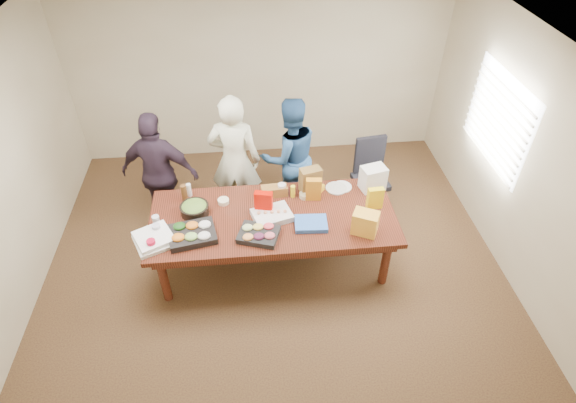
{
  "coord_description": "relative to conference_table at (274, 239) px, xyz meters",
  "views": [
    {
      "loc": [
        -0.22,
        -3.95,
        4.29
      ],
      "look_at": [
        0.18,
        0.1,
        0.87
      ],
      "focal_mm": 29.05,
      "sensor_mm": 36.0,
      "label": 1
    }
  ],
  "objects": [
    {
      "name": "clear_cup_a",
      "position": [
        -1.28,
        -0.16,
        0.44
      ],
      "size": [
        0.1,
        0.1,
        0.12
      ],
      "primitive_type": "cylinder",
      "rotation": [
        0.0,
        0.0,
        0.19
      ],
      "color": "silver",
      "rests_on": "conference_table"
    },
    {
      "name": "ranch_bottle",
      "position": [
        -0.96,
        0.47,
        0.46
      ],
      "size": [
        0.06,
        0.06,
        0.17
      ],
      "primitive_type": "cylinder",
      "rotation": [
        0.0,
        0.0,
        -0.1
      ],
      "color": "white",
      "rests_on": "conference_table"
    },
    {
      "name": "kraft_bag",
      "position": [
        0.48,
        0.41,
        0.54
      ],
      "size": [
        0.28,
        0.2,
        0.32
      ],
      "primitive_type": "cube",
      "rotation": [
        0.0,
        0.0,
        0.25
      ],
      "color": "brown",
      "rests_on": "conference_table"
    },
    {
      "name": "pizza_box_upper",
      "position": [
        -1.29,
        -0.28,
        0.44
      ],
      "size": [
        0.5,
        0.5,
        0.04
      ],
      "primitive_type": "cube",
      "rotation": [
        0.0,
        0.0,
        0.48
      ],
      "color": "white",
      "rests_on": "pizza_box_lower"
    },
    {
      "name": "clear_cup_b",
      "position": [
        -1.3,
        -0.0,
        0.43
      ],
      "size": [
        0.1,
        0.1,
        0.11
      ],
      "primitive_type": "cylinder",
      "rotation": [
        0.0,
        0.0,
        0.29
      ],
      "color": "silver",
      "rests_on": "conference_table"
    },
    {
      "name": "ceiling",
      "position": [
        0.0,
        0.0,
        2.33
      ],
      "size": [
        5.5,
        5.0,
        0.02
      ],
      "primitive_type": "cube",
      "color": "white",
      "rests_on": "wall_back"
    },
    {
      "name": "grocery_bag_yellow",
      "position": [
        0.98,
        -0.36,
        0.51
      ],
      "size": [
        0.32,
        0.29,
        0.27
      ],
      "primitive_type": "cube",
      "rotation": [
        0.0,
        0.0,
        -0.46
      ],
      "color": "yellow",
      "rests_on": "conference_table"
    },
    {
      "name": "chip_bag_yellow",
      "position": [
        1.18,
        0.04,
        0.51
      ],
      "size": [
        0.18,
        0.08,
        0.27
      ],
      "primitive_type": "cube",
      "rotation": [
        0.0,
        0.0,
        0.05
      ],
      "color": "yellow",
      "rests_on": "conference_table"
    },
    {
      "name": "grocery_bag_white",
      "position": [
        1.24,
        0.39,
        0.53
      ],
      "size": [
        0.33,
        0.27,
        0.3
      ],
      "primitive_type": "cube",
      "rotation": [
        0.0,
        0.0,
        0.25
      ],
      "color": "white",
      "rests_on": "conference_table"
    },
    {
      "name": "plate_b",
      "position": [
        0.88,
        0.44,
        0.38
      ],
      "size": [
        0.3,
        0.3,
        0.01
      ],
      "primitive_type": "cylinder",
      "rotation": [
        0.0,
        0.0,
        0.31
      ],
      "color": "white",
      "rests_on": "conference_table"
    },
    {
      "name": "chip_bag_blue",
      "position": [
        0.41,
        -0.2,
        0.4
      ],
      "size": [
        0.37,
        0.29,
        0.05
      ],
      "primitive_type": "cube",
      "rotation": [
        0.0,
        0.0,
        -0.06
      ],
      "color": "blue",
      "rests_on": "conference_table"
    },
    {
      "name": "chip_bag_orange",
      "position": [
        0.5,
        0.27,
        0.52
      ],
      "size": [
        0.19,
        0.1,
        0.28
      ],
      "primitive_type": "cube",
      "rotation": [
        0.0,
        0.0,
        -0.11
      ],
      "color": "orange",
      "rests_on": "conference_table"
    },
    {
      "name": "person_right",
      "position": [
        0.3,
        1.06,
        0.45
      ],
      "size": [
        0.93,
        0.8,
        1.65
      ],
      "primitive_type": "imported",
      "rotation": [
        0.0,
        0.0,
        3.39
      ],
      "color": "#285184",
      "rests_on": "floor"
    },
    {
      "name": "mayo_jar",
      "position": [
        0.14,
        0.38,
        0.45
      ],
      "size": [
        0.12,
        0.12,
        0.15
      ],
      "primitive_type": "cylinder",
      "rotation": [
        0.0,
        0.0,
        0.26
      ],
      "color": "silver",
      "rests_on": "conference_table"
    },
    {
      "name": "bread_loaf",
      "position": [
        0.05,
        0.38,
        0.44
      ],
      "size": [
        0.32,
        0.16,
        0.12
      ],
      "primitive_type": "cube",
      "rotation": [
        0.0,
        0.0,
        0.09
      ],
      "color": "olive",
      "rests_on": "conference_table"
    },
    {
      "name": "dip_bowl_b",
      "position": [
        -0.56,
        0.29,
        0.4
      ],
      "size": [
        0.17,
        0.17,
        0.05
      ],
      "primitive_type": "cylinder",
      "rotation": [
        0.0,
        0.0,
        0.31
      ],
      "color": "#F2E4BC",
      "rests_on": "conference_table"
    },
    {
      "name": "floor",
      "position": [
        0.0,
        0.0,
        -0.39
      ],
      "size": [
        5.5,
        5.0,
        0.02
      ],
      "primitive_type": "cube",
      "color": "#47301E",
      "rests_on": "ground"
    },
    {
      "name": "dressing_bottle",
      "position": [
        -1.01,
        0.38,
        0.49
      ],
      "size": [
        0.08,
        0.08,
        0.22
      ],
      "primitive_type": "cylinder",
      "rotation": [
        0.0,
        0.0,
        -0.14
      ],
      "color": "brown",
      "rests_on": "conference_table"
    },
    {
      "name": "wall_right",
      "position": [
        2.75,
        0.0,
        0.98
      ],
      "size": [
        0.04,
        5.0,
        2.7
      ],
      "primitive_type": "cube",
      "color": "beige",
      "rests_on": "floor"
    },
    {
      "name": "pizza_box_lower",
      "position": [
        -1.3,
        -0.3,
        0.4
      ],
      "size": [
        0.49,
        0.49,
        0.04
      ],
      "primitive_type": "cube",
      "rotation": [
        0.0,
        0.0,
        0.41
      ],
      "color": "silver",
      "rests_on": "conference_table"
    },
    {
      "name": "salad_bowl",
      "position": [
        -0.88,
        0.15,
        0.43
      ],
      "size": [
        0.41,
        0.41,
        0.11
      ],
      "primitive_type": "cylinder",
      "rotation": [
        0.0,
        0.0,
        0.32
      ],
      "color": "black",
      "rests_on": "conference_table"
    },
    {
      "name": "window_panel",
      "position": [
        2.72,
        0.6,
        1.12
      ],
      "size": [
        0.03,
        1.4,
        1.1
      ],
      "primitive_type": "cube",
      "color": "white",
      "rests_on": "wall_right"
    },
    {
      "name": "banana_bunch",
      "position": [
        0.53,
        0.44,
        0.41
      ],
      "size": [
        0.26,
        0.25,
        0.08
      ],
      "primitive_type": "cube",
      "rotation": [
        0.0,
        0.0,
        -0.67
      ],
      "color": "yellow",
      "rests_on": "conference_table"
    },
    {
      "name": "conference_table",
      "position": [
        0.0,
        0.0,
        0.0
      ],
      "size": [
        2.8,
        1.2,
        0.75
      ],
      "primitive_type": "cube",
      "color": "#4C1C0F",
      "rests_on": "floor"
    },
    {
      "name": "wall_back",
      "position": [
        0.0,
        2.5,
        0.98
      ],
      "size": [
        5.5,
        0.04,
        2.7
      ],
      "primitive_type": "cube",
      "color": "beige",
      "rests_on": "floor"
    },
    {
      "name": "window_blinds",
      "position": [
        2.68,
        0.6,
        1.12
      ],
      "size": [
        0.04,
        1.36,
        1.0
      ],
      "primitive_type": "cube",
      "color": "beige",
      "rests_on": "wall_right"
    },
    {
      "name": "office_chair",
      "position": [
        1.38,
        0.9,
        0.12
      ],
      "size": [
        0.57,
        0.57,
        0.99
      ],
      "primitive_type": "cube",
      "rotation": [
        0.0,
        0.0,
        0.14
      ],
      "color": "black",
      "rests_on": "floor"
    },
    {
      "name": "dip_bowl_a",
      "position": [
        0.41,
        0.3,
        0.4
      ],
      "size": [
        0.17,
        0.17,
        0.05
      ],
      "primitive_type": "cylinder",
      "rotation": [
        0.0,
        0.0,
        -0.26
      ],
      "color": "beige",
      "rests_on": "conference_table"
    },
    {
      "name": "veggie_tray",
      "position": [
        -0.89,
        -0.25,
        0.41
      ],
      "size": [
        0.56,
        0.48,
        0.08
      ],
      "primitive_type": "cube",
      "rotation": [
        0.0,
        0.0,
        0.19
      ],
      "color": "black",
      "rests_on": "conference_table"
    },
    {
      "name": "fruit_tray",
      "position": [
        -0.18,
        -0.32,
        0.41
      ],
      "size": [
        0.5,
        0.44,
        0.06
      ],
      "primitive_type": "cube",
      "rotation": [
        0.0,
        0.0,
        -0.32
      ],
      "color": "black",
      "rests_on": "conference_table"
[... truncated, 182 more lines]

